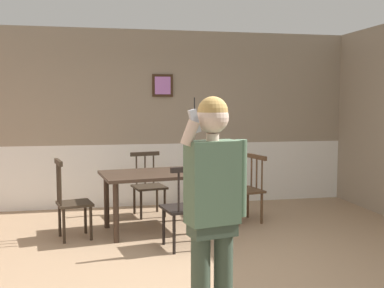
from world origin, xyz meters
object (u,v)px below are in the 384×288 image
Objects in this scene: dining_table at (164,179)px; chair_opposite_corner at (71,201)px; chair_by_doorway at (148,185)px; chair_at_table_head at (185,207)px; chair_near_window at (246,189)px; person_figure at (213,201)px.

chair_opposite_corner is at bearing -171.40° from dining_table.
chair_opposite_corner reaches higher than chair_by_doorway.
chair_at_table_head reaches higher than dining_table.
chair_opposite_corner is at bearing 143.01° from chair_at_table_head.
chair_near_window is at bearing 142.25° from chair_by_doorway.
chair_near_window is (1.18, 0.18, -0.21)m from dining_table.
person_figure is (-1.22, -3.01, 0.53)m from chair_near_window.
chair_by_doorway is at bearing 120.13° from chair_opposite_corner.
chair_by_doorway is at bearing -101.01° from person_figure.
chair_by_doorway is at bearing 88.03° from chair_at_table_head.
chair_opposite_corner is (-1.31, 0.65, -0.02)m from chair_at_table_head.
dining_table is at bearing 87.28° from chair_by_doorway.
dining_table is 0.87m from chair_by_doorway.
chair_at_table_head is 0.57× the size of person_figure.
dining_table is at bearing -103.13° from person_figure.
person_figure is (0.09, -3.66, 0.54)m from chair_by_doorway.
chair_at_table_head reaches higher than chair_by_doorway.
dining_table is 1.76× the size of chair_at_table_head.
chair_near_window is 0.97× the size of chair_at_table_head.
chair_at_table_head is 1.46m from chair_opposite_corner.
chair_by_doorway is 0.94× the size of chair_opposite_corner.
dining_table is at bearing 88.01° from chair_at_table_head.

